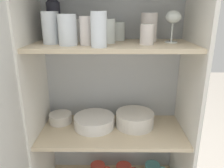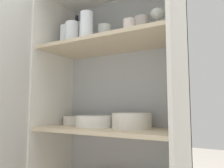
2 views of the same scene
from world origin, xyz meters
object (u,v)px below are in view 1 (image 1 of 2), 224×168
(plate_stack_white, at_px, (94,121))
(serving_bowl_small, at_px, (61,117))
(mixing_bowl_large, at_px, (135,119))
(wine_bottle, at_px, (54,18))

(plate_stack_white, distance_m, serving_bowl_small, 0.21)
(mixing_bowl_large, xyz_separation_m, serving_bowl_small, (-0.42, 0.04, -0.01))
(mixing_bowl_large, relative_size, serving_bowl_small, 1.63)
(plate_stack_white, height_order, serving_bowl_small, plate_stack_white)
(serving_bowl_small, bearing_deg, wine_bottle, 63.04)
(mixing_bowl_large, bearing_deg, plate_stack_white, -177.00)
(wine_bottle, relative_size, plate_stack_white, 1.16)
(mixing_bowl_large, distance_m, serving_bowl_small, 0.43)
(wine_bottle, height_order, serving_bowl_small, wine_bottle)
(wine_bottle, xyz_separation_m, mixing_bowl_large, (0.42, -0.05, -0.54))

